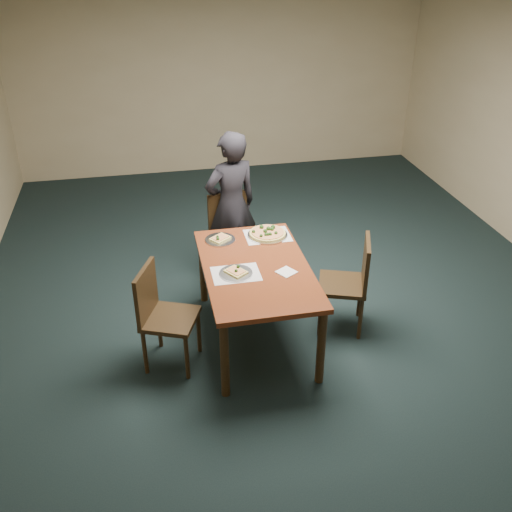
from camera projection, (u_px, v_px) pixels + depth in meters
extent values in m
plane|color=black|center=(286.00, 312.00, 5.58)|extent=(8.00, 8.00, 0.00)
plane|color=tan|center=(221.00, 77.00, 8.28)|extent=(6.00, 0.00, 6.00)
plane|color=white|center=(296.00, 0.00, 4.19)|extent=(8.00, 8.00, 0.00)
cube|color=#5C2512|center=(256.00, 268.00, 4.88)|extent=(0.90, 1.50, 0.04)
cylinder|color=black|center=(225.00, 360.00, 4.41)|extent=(0.07, 0.07, 0.70)
cylinder|color=black|center=(203.00, 270.00, 5.59)|extent=(0.07, 0.07, 0.70)
cylinder|color=black|center=(321.00, 347.00, 4.55)|extent=(0.07, 0.07, 0.70)
cylinder|color=black|center=(280.00, 262.00, 5.72)|extent=(0.07, 0.07, 0.70)
cube|color=black|center=(234.00, 240.00, 5.91)|extent=(0.48, 0.48, 0.04)
cylinder|color=black|center=(223.00, 271.00, 5.83)|extent=(0.04, 0.04, 0.43)
cylinder|color=black|center=(213.00, 255.00, 6.12)|extent=(0.04, 0.04, 0.43)
cylinder|color=black|center=(256.00, 265.00, 5.94)|extent=(0.04, 0.04, 0.43)
cylinder|color=black|center=(244.00, 249.00, 6.23)|extent=(0.04, 0.04, 0.43)
cube|color=black|center=(227.00, 212.00, 5.95)|extent=(0.42, 0.10, 0.44)
cube|color=black|center=(170.00, 319.00, 4.71)|extent=(0.55, 0.55, 0.04)
cylinder|color=black|center=(187.00, 358.00, 4.65)|extent=(0.04, 0.04, 0.43)
cylinder|color=black|center=(145.00, 352.00, 4.71)|extent=(0.04, 0.04, 0.43)
cylinder|color=black|center=(199.00, 331.00, 4.96)|extent=(0.04, 0.04, 0.43)
cylinder|color=black|center=(159.00, 327.00, 5.01)|extent=(0.04, 0.04, 0.43)
cube|color=black|center=(146.00, 292.00, 4.63)|extent=(0.19, 0.40, 0.44)
cube|color=black|center=(342.00, 285.00, 5.17)|extent=(0.54, 0.54, 0.04)
cylinder|color=black|center=(322.00, 294.00, 5.47)|extent=(0.04, 0.04, 0.43)
cylinder|color=black|center=(360.00, 297.00, 5.42)|extent=(0.04, 0.04, 0.43)
cylinder|color=black|center=(320.00, 316.00, 5.16)|extent=(0.04, 0.04, 0.43)
cylinder|color=black|center=(360.00, 319.00, 5.11)|extent=(0.04, 0.04, 0.43)
cube|color=black|center=(366.00, 263.00, 5.03)|extent=(0.17, 0.41, 0.44)
imported|color=black|center=(231.00, 206.00, 5.86)|extent=(0.66, 0.53, 1.57)
cube|color=white|center=(268.00, 235.00, 5.36)|extent=(0.42, 0.32, 0.00)
cube|color=white|center=(236.00, 274.00, 4.76)|extent=(0.40, 0.30, 0.00)
cylinder|color=silver|center=(268.00, 235.00, 5.36)|extent=(0.38, 0.38, 0.01)
cylinder|color=#DBBA54|center=(268.00, 233.00, 5.35)|extent=(0.34, 0.34, 0.02)
cylinder|color=#FBD683|center=(268.00, 232.00, 5.34)|extent=(0.30, 0.30, 0.01)
sphere|color=#1B3A12|center=(262.00, 227.00, 5.40)|extent=(0.04, 0.04, 0.04)
sphere|color=#1B3A12|center=(268.00, 228.00, 5.37)|extent=(0.04, 0.04, 0.04)
sphere|color=#1B3A12|center=(272.00, 229.00, 5.36)|extent=(0.04, 0.04, 0.04)
sphere|color=#1B3A12|center=(265.00, 231.00, 5.33)|extent=(0.04, 0.04, 0.04)
sphere|color=#1B3A12|center=(273.00, 227.00, 5.40)|extent=(0.04, 0.04, 0.04)
sphere|color=#1B3A12|center=(268.00, 229.00, 5.37)|extent=(0.03, 0.03, 0.03)
sphere|color=#1B3A12|center=(266.00, 234.00, 5.27)|extent=(0.03, 0.03, 0.03)
sphere|color=#1B3A12|center=(254.00, 231.00, 5.32)|extent=(0.03, 0.03, 0.03)
sphere|color=#1B3A12|center=(270.00, 234.00, 5.28)|extent=(0.03, 0.03, 0.03)
sphere|color=#1B3A12|center=(261.00, 236.00, 5.25)|extent=(0.03, 0.03, 0.03)
sphere|color=#1B3A12|center=(276.00, 233.00, 5.30)|extent=(0.03, 0.03, 0.03)
sphere|color=#1B3A12|center=(268.00, 234.00, 5.27)|extent=(0.03, 0.03, 0.03)
sphere|color=#1B3A12|center=(271.00, 229.00, 5.37)|extent=(0.03, 0.03, 0.03)
cylinder|color=silver|center=(236.00, 273.00, 4.76)|extent=(0.28, 0.28, 0.01)
cube|color=#DBBA54|center=(236.00, 272.00, 4.75)|extent=(0.20, 0.21, 0.02)
cube|color=#FBD683|center=(236.00, 271.00, 4.75)|extent=(0.16, 0.17, 0.01)
sphere|color=#1B3A12|center=(238.00, 267.00, 4.78)|extent=(0.03, 0.03, 0.03)
sphere|color=#1B3A12|center=(236.00, 271.00, 4.73)|extent=(0.03, 0.03, 0.03)
cylinder|color=silver|center=(220.00, 240.00, 5.28)|extent=(0.28, 0.28, 0.01)
cube|color=#DBBA54|center=(220.00, 238.00, 5.27)|extent=(0.21, 0.21, 0.02)
cube|color=#FBD683|center=(220.00, 237.00, 5.27)|extent=(0.17, 0.16, 0.01)
sphere|color=#1B3A12|center=(218.00, 239.00, 5.22)|extent=(0.03, 0.03, 0.03)
sphere|color=#1B3A12|center=(217.00, 237.00, 5.26)|extent=(0.03, 0.03, 0.03)
cube|color=white|center=(286.00, 272.00, 4.78)|extent=(0.19, 0.19, 0.01)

